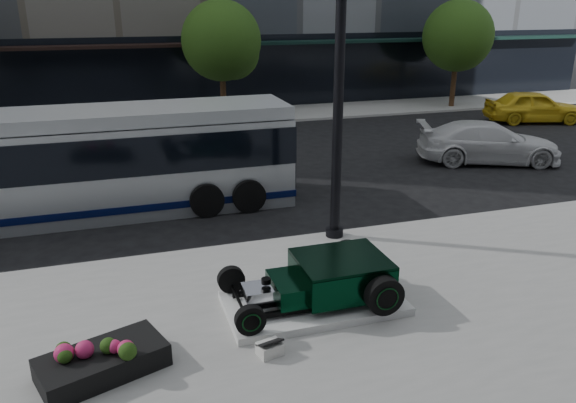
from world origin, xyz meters
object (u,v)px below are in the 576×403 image
object	(u,v)px
hot_rod	(330,277)
transit_bus	(75,163)
flower_planter	(102,360)
lamppost	(339,88)
white_sedan	(489,142)
yellow_taxi	(534,106)

from	to	relation	value
hot_rod	transit_bus	size ratio (longest dim) A/B	0.27
hot_rod	transit_bus	xyz separation A→B (m)	(-4.80, 7.02, 0.79)
hot_rod	flower_planter	size ratio (longest dim) A/B	1.50
lamppost	white_sedan	xyz separation A→B (m)	(8.20, 5.07, -3.06)
flower_planter	transit_bus	distance (m)	8.05
flower_planter	transit_bus	size ratio (longest dim) A/B	0.18
hot_rod	white_sedan	xyz separation A→B (m)	(9.55, 8.18, 0.05)
flower_planter	yellow_taxi	xyz separation A→B (m)	(20.45, 14.67, 0.44)
lamppost	flower_planter	bearing A→B (deg)	-144.09
lamppost	flower_planter	xyz separation A→B (m)	(-5.58, -4.04, -3.46)
lamppost	white_sedan	distance (m)	10.12
flower_planter	yellow_taxi	bearing A→B (deg)	35.65
yellow_taxi	white_sedan	bearing A→B (deg)	145.67
flower_planter	hot_rod	bearing A→B (deg)	12.39
lamppost	yellow_taxi	bearing A→B (deg)	35.55
flower_planter	lamppost	bearing A→B (deg)	35.91
flower_planter	white_sedan	size ratio (longest dim) A/B	0.41
flower_planter	yellow_taxi	distance (m)	25.17
hot_rod	flower_planter	distance (m)	4.34
lamppost	flower_planter	world-z (taller)	lamppost
lamppost	white_sedan	size ratio (longest dim) A/B	1.55
transit_bus	yellow_taxi	world-z (taller)	transit_bus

